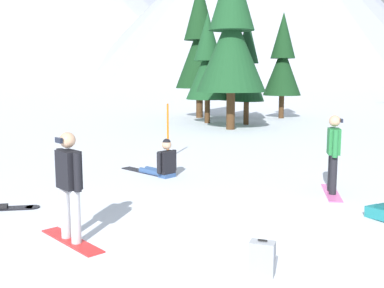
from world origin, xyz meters
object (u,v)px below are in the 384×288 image
(backpack_grey, at_px, (262,258))
(pine_tree_leaning, at_px, (200,44))
(snowboarder_foreground, at_px, (69,185))
(snowboarder_midground, at_px, (333,153))
(pine_tree_twin, at_px, (283,61))
(pine_tree_short, at_px, (232,35))
(pine_tree_broad, at_px, (208,64))
(pine_tree_slender, at_px, (247,66))
(backpack_teal, at_px, (381,212))
(trail_marker_pole, at_px, (168,131))
(snowboarder_background, at_px, (162,163))
(pine_tree_tall, at_px, (233,74))

(backpack_grey, height_order, pine_tree_leaning, pine_tree_leaning)
(snowboarder_foreground, bearing_deg, backpack_grey, -33.51)
(snowboarder_midground, distance_m, pine_tree_twin, 17.87)
(pine_tree_short, relative_size, pine_tree_broad, 1.39)
(pine_tree_slender, bearing_deg, backpack_teal, -98.19)
(trail_marker_pole, height_order, pine_tree_slender, pine_tree_slender)
(snowboarder_background, xyz_separation_m, pine_tree_short, (4.33, 9.55, 4.01))
(pine_tree_slender, bearing_deg, trail_marker_pole, -120.11)
(pine_tree_twin, bearing_deg, snowboarder_midground, -107.56)
(backpack_grey, distance_m, pine_tree_leaning, 22.44)
(pine_tree_slender, height_order, pine_tree_broad, pine_tree_broad)
(snowboarder_background, height_order, pine_tree_short, pine_tree_short)
(pine_tree_tall, bearing_deg, snowboarder_background, -111.40)
(snowboarder_background, height_order, pine_tree_slender, pine_tree_slender)
(snowboarder_midground, height_order, pine_tree_twin, pine_tree_twin)
(pine_tree_broad, distance_m, pine_tree_leaning, 3.34)
(backpack_teal, relative_size, pine_tree_tall, 0.12)
(pine_tree_broad, height_order, pine_tree_twin, pine_tree_twin)
(snowboarder_midground, bearing_deg, pine_tree_short, 85.56)
(pine_tree_slender, height_order, pine_tree_short, pine_tree_short)
(snowboarder_background, height_order, pine_tree_leaning, pine_tree_leaning)
(snowboarder_midground, bearing_deg, backpack_teal, -89.46)
(pine_tree_short, bearing_deg, snowboarder_midground, -94.44)
(snowboarder_midground, bearing_deg, pine_tree_leaning, 87.89)
(snowboarder_foreground, distance_m, trail_marker_pole, 7.30)
(backpack_grey, distance_m, pine_tree_twin, 22.33)
(pine_tree_short, bearing_deg, backpack_grey, -103.50)
(pine_tree_twin, bearing_deg, pine_tree_broad, -158.92)
(pine_tree_leaning, bearing_deg, snowboarder_midground, -92.11)
(pine_tree_short, bearing_deg, pine_tree_twin, 48.30)
(pine_tree_broad, bearing_deg, backpack_grey, -100.00)
(backpack_teal, bearing_deg, pine_tree_broad, 88.44)
(backpack_grey, relative_size, backpack_teal, 0.85)
(pine_tree_tall, bearing_deg, pine_tree_short, -106.34)
(backpack_teal, distance_m, pine_tree_broad, 17.10)
(backpack_grey, xyz_separation_m, trail_marker_pole, (-0.12, 8.55, 0.62))
(backpack_grey, relative_size, pine_tree_broad, 0.08)
(snowboarder_midground, relative_size, pine_tree_leaning, 0.21)
(pine_tree_short, distance_m, pine_tree_broad, 3.34)
(snowboarder_background, relative_size, pine_tree_tall, 0.35)
(pine_tree_short, height_order, pine_tree_broad, pine_tree_short)
(backpack_teal, relative_size, trail_marker_pole, 0.33)
(pine_tree_tall, bearing_deg, pine_tree_leaning, 174.40)
(snowboarder_midground, xyz_separation_m, pine_tree_broad, (0.48, 15.01, 2.23))
(pine_tree_twin, bearing_deg, backpack_teal, -105.89)
(pine_tree_tall, relative_size, pine_tree_leaning, 0.59)
(snowboarder_foreground, bearing_deg, pine_tree_short, 65.87)
(snowboarder_foreground, distance_m, pine_tree_tall, 21.54)
(trail_marker_pole, xyz_separation_m, pine_tree_leaning, (3.60, 13.23, 3.51))
(trail_marker_pole, bearing_deg, pine_tree_twin, 55.40)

